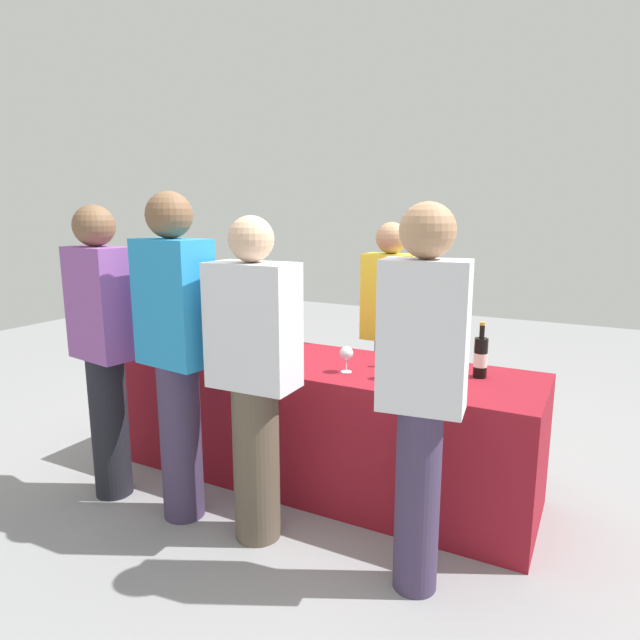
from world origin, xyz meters
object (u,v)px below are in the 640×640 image
at_px(wine_bottle_3, 481,357).
at_px(guest_0, 103,342).
at_px(server_pouring, 389,327).
at_px(guest_3, 422,386).
at_px(wine_glass_3, 265,348).
at_px(wine_glass_5, 392,361).
at_px(guest_1, 176,347).
at_px(wine_bottle_2, 412,348).
at_px(wine_glass_0, 191,334).
at_px(wine_bottle_1, 270,333).
at_px(wine_glass_4, 346,354).
at_px(wine_glass_2, 262,341).
at_px(wine_bottle_0, 207,324).
at_px(wine_glass_1, 214,341).
at_px(guest_2, 254,373).
at_px(ice_bucket, 210,333).

xyz_separation_m(wine_bottle_3, guest_0, (-1.92, -0.82, 0.04)).
distance_m(server_pouring, guest_3, 1.51).
height_order(wine_glass_3, server_pouring, server_pouring).
xyz_separation_m(wine_glass_5, guest_1, (-0.98, -0.56, 0.09)).
relative_size(wine_bottle_2, wine_glass_0, 2.31).
bearing_deg(wine_bottle_1, wine_glass_4, -19.37).
height_order(wine_bottle_3, wine_glass_2, wine_bottle_3).
bearing_deg(wine_glass_0, wine_bottle_0, 107.54).
relative_size(wine_glass_1, server_pouring, 0.08).
distance_m(guest_1, guest_2, 0.48).
xyz_separation_m(wine_bottle_0, guest_3, (1.81, -0.83, 0.06)).
relative_size(wine_glass_4, wine_glass_5, 1.04).
relative_size(wine_glass_3, guest_0, 0.08).
bearing_deg(wine_bottle_3, guest_1, -149.80).
bearing_deg(guest_2, wine_bottle_1, 116.01).
relative_size(wine_bottle_1, wine_glass_1, 2.34).
xyz_separation_m(wine_bottle_0, ice_bucket, (0.18, -0.18, -0.01)).
xyz_separation_m(wine_glass_1, wine_glass_5, (1.14, 0.06, 0.01)).
height_order(wine_glass_1, guest_1, guest_1).
relative_size(wine_bottle_1, wine_glass_2, 2.06).
relative_size(wine_bottle_1, wine_glass_5, 2.13).
height_order(wine_glass_4, guest_1, guest_1).
height_order(wine_glass_0, ice_bucket, ice_bucket).
distance_m(guest_0, guest_1, 0.53).
bearing_deg(guest_0, wine_glass_0, 88.83).
distance_m(wine_bottle_1, wine_bottle_3, 1.32).
bearing_deg(ice_bucket, wine_glass_5, -5.03).
xyz_separation_m(wine_glass_2, wine_glass_3, (0.08, -0.08, -0.02)).
distance_m(wine_bottle_3, guest_1, 1.62).
distance_m(wine_glass_2, ice_bucket, 0.47).
height_order(wine_glass_3, ice_bucket, ice_bucket).
xyz_separation_m(wine_glass_3, server_pouring, (0.44, 0.87, 0.01)).
distance_m(wine_glass_5, guest_3, 0.63).
bearing_deg(wine_bottle_2, guest_2, -123.51).
height_order(wine_glass_2, wine_glass_5, wine_glass_2).
distance_m(wine_bottle_2, guest_0, 1.75).
height_order(wine_glass_2, ice_bucket, ice_bucket).
bearing_deg(wine_glass_0, guest_0, -100.44).
xyz_separation_m(wine_bottle_1, wine_glass_0, (-0.49, -0.19, -0.02)).
relative_size(wine_bottle_0, wine_bottle_2, 0.95).
bearing_deg(wine_bottle_2, wine_glass_5, -94.72).
xyz_separation_m(wine_bottle_2, wine_glass_1, (-1.16, -0.33, -0.02)).
bearing_deg(wine_glass_0, wine_glass_4, -1.63).
distance_m(wine_glass_1, wine_glass_4, 0.88).
height_order(wine_glass_1, wine_glass_3, wine_glass_1).
relative_size(wine_glass_1, guest_1, 0.07).
xyz_separation_m(wine_bottle_3, wine_glass_3, (-1.18, -0.30, -0.02)).
relative_size(wine_glass_0, guest_3, 0.08).
relative_size(wine_bottle_1, guest_0, 0.18).
bearing_deg(wine_bottle_2, wine_glass_3, -158.13).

